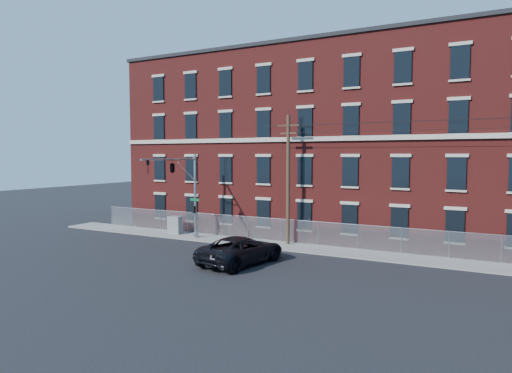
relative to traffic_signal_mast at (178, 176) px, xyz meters
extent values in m
plane|color=black|center=(6.00, -2.18, -5.39)|extent=(140.00, 140.00, 0.00)
cube|color=gray|center=(18.00, 2.82, -5.33)|extent=(65.00, 3.00, 0.12)
cube|color=maroon|center=(18.00, 11.82, 2.61)|extent=(55.00, 14.00, 16.00)
cube|color=black|center=(18.00, 11.82, 10.76)|extent=(55.30, 14.30, 0.30)
cube|color=#B9AF9A|center=(18.00, 4.74, 2.91)|extent=(55.00, 0.18, 0.35)
cube|color=black|center=(-5.83, 4.76, -3.19)|extent=(1.20, 0.10, 2.20)
cube|color=black|center=(-5.83, 4.76, 0.41)|extent=(1.20, 0.10, 2.20)
cube|color=black|center=(-5.83, 4.76, 4.21)|extent=(1.20, 0.10, 2.20)
cube|color=black|center=(-5.83, 4.76, 7.81)|extent=(1.20, 0.10, 2.20)
cube|color=black|center=(-2.17, 4.76, -3.19)|extent=(1.20, 0.10, 2.20)
cube|color=black|center=(-2.17, 4.76, 0.41)|extent=(1.20, 0.10, 2.20)
cube|color=black|center=(-2.17, 4.76, 4.21)|extent=(1.20, 0.10, 2.20)
cube|color=black|center=(-2.17, 4.76, 7.81)|extent=(1.20, 0.10, 2.20)
cube|color=black|center=(1.50, 4.76, -3.19)|extent=(1.20, 0.10, 2.20)
cube|color=black|center=(1.50, 4.76, 0.41)|extent=(1.20, 0.10, 2.20)
cube|color=black|center=(1.50, 4.76, 4.21)|extent=(1.20, 0.10, 2.20)
cube|color=black|center=(1.50, 4.76, 7.81)|extent=(1.20, 0.10, 2.20)
cube|color=black|center=(5.17, 4.76, -3.19)|extent=(1.20, 0.10, 2.20)
cube|color=black|center=(5.17, 4.76, 0.41)|extent=(1.20, 0.10, 2.20)
cube|color=black|center=(5.17, 4.76, 4.21)|extent=(1.20, 0.10, 2.20)
cube|color=black|center=(5.17, 4.76, 7.81)|extent=(1.20, 0.10, 2.20)
cube|color=black|center=(8.83, 4.76, -3.19)|extent=(1.20, 0.10, 2.20)
cube|color=black|center=(8.83, 4.76, 0.41)|extent=(1.20, 0.10, 2.20)
cube|color=black|center=(8.83, 4.76, 4.21)|extent=(1.20, 0.10, 2.20)
cube|color=black|center=(8.83, 4.76, 7.81)|extent=(1.20, 0.10, 2.20)
cube|color=black|center=(12.50, 4.76, -3.19)|extent=(1.20, 0.10, 2.20)
cube|color=black|center=(12.50, 4.76, 0.41)|extent=(1.20, 0.10, 2.20)
cube|color=black|center=(12.50, 4.76, 4.21)|extent=(1.20, 0.10, 2.20)
cube|color=black|center=(12.50, 4.76, 7.81)|extent=(1.20, 0.10, 2.20)
cube|color=black|center=(16.17, 4.76, -3.19)|extent=(1.20, 0.10, 2.20)
cube|color=black|center=(16.17, 4.76, 0.41)|extent=(1.20, 0.10, 2.20)
cube|color=black|center=(16.17, 4.76, 4.21)|extent=(1.20, 0.10, 2.20)
cube|color=black|center=(16.17, 4.76, 7.81)|extent=(1.20, 0.10, 2.20)
cube|color=black|center=(19.83, 4.76, -3.19)|extent=(1.20, 0.10, 2.20)
cube|color=black|center=(19.83, 4.76, 0.41)|extent=(1.20, 0.10, 2.20)
cube|color=black|center=(19.83, 4.76, 4.21)|extent=(1.20, 0.10, 2.20)
cube|color=black|center=(19.83, 4.76, 7.81)|extent=(1.20, 0.10, 2.20)
cube|color=#A5A8AD|center=(18.00, 4.12, -4.37)|extent=(59.00, 0.02, 1.80)
cylinder|color=#9EA0A5|center=(18.00, 4.12, -3.47)|extent=(59.00, 0.04, 0.04)
cylinder|color=#9EA0A5|center=(-11.50, 4.12, -4.37)|extent=(0.06, 0.06, 1.85)
cylinder|color=#9EA0A5|center=(-8.39, 4.12, -4.37)|extent=(0.06, 0.06, 1.85)
cylinder|color=#9EA0A5|center=(-5.29, 4.12, -4.37)|extent=(0.06, 0.06, 1.85)
cylinder|color=#9EA0A5|center=(-2.18, 4.12, -4.37)|extent=(0.06, 0.06, 1.85)
cylinder|color=#9EA0A5|center=(0.92, 4.12, -4.37)|extent=(0.06, 0.06, 1.85)
cylinder|color=#9EA0A5|center=(4.03, 4.12, -4.37)|extent=(0.06, 0.06, 1.85)
cylinder|color=#9EA0A5|center=(7.13, 4.12, -4.37)|extent=(0.06, 0.06, 1.85)
cylinder|color=#9EA0A5|center=(10.24, 4.12, -4.37)|extent=(0.06, 0.06, 1.85)
cylinder|color=#9EA0A5|center=(13.34, 4.12, -4.37)|extent=(0.06, 0.06, 1.85)
cylinder|color=#9EA0A5|center=(16.45, 4.12, -4.37)|extent=(0.06, 0.06, 1.85)
cylinder|color=#9EA0A5|center=(19.55, 4.12, -4.37)|extent=(0.06, 0.06, 1.85)
cylinder|color=#9EA0A5|center=(22.66, 4.12, -4.37)|extent=(0.06, 0.06, 1.85)
cylinder|color=#9EA0A5|center=(0.00, 2.32, -1.77)|extent=(0.22, 0.22, 7.00)
cylinder|color=#9EA0A5|center=(0.00, 2.32, -5.07)|extent=(0.50, 0.50, 0.40)
cylinder|color=#9EA0A5|center=(0.00, -0.93, 1.33)|extent=(0.14, 6.50, 0.14)
cylinder|color=#9EA0A5|center=(0.00, 1.12, 0.33)|extent=(0.08, 2.18, 1.56)
cube|color=#0C592D|center=(0.05, 2.17, -2.07)|extent=(0.90, 0.03, 0.22)
cube|color=black|center=(0.00, 2.07, -2.87)|extent=(0.25, 0.25, 0.60)
imported|color=black|center=(0.00, -3.48, 0.78)|extent=(0.16, 0.20, 1.00)
imported|color=black|center=(0.00, -0.68, 0.78)|extent=(0.53, 2.48, 1.00)
cylinder|color=#4C3826|center=(8.00, 3.42, -0.27)|extent=(0.28, 0.28, 10.00)
cube|color=#4C3826|center=(8.00, 3.42, 3.93)|extent=(1.80, 0.12, 0.12)
cube|color=#4C3826|center=(8.00, 3.42, 3.33)|extent=(1.40, 0.12, 0.12)
imported|color=black|center=(7.72, -3.41, -4.49)|extent=(4.04, 6.87, 1.79)
cube|color=slate|center=(-2.66, 2.91, -4.50)|extent=(1.23, 0.63, 1.53)
camera|label=1|loc=(22.02, -28.34, 1.65)|focal=31.45mm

